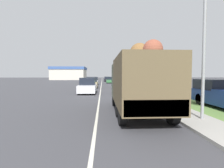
{
  "coord_description": "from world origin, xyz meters",
  "views": [
    {
      "loc": [
        0.3,
        2.28,
        2.1
      ],
      "look_at": [
        0.86,
        13.0,
        1.52
      ],
      "focal_mm": 28.0,
      "sensor_mm": 36.0,
      "label": 1
    }
  ],
  "objects_px": {
    "car_third_ahead": "(93,81)",
    "car_fourth_ahead": "(110,80)",
    "car_second_ahead": "(92,83)",
    "car_farthest_ahead": "(107,79)",
    "lamp_post": "(201,9)",
    "military_truck": "(138,82)",
    "car_nearest_ahead": "(88,86)"
  },
  "relations": [
    {
      "from": "car_third_ahead",
      "to": "car_fourth_ahead",
      "type": "distance_m",
      "value": 8.45
    },
    {
      "from": "car_second_ahead",
      "to": "car_farthest_ahead",
      "type": "bearing_deg",
      "value": 83.14
    },
    {
      "from": "car_fourth_ahead",
      "to": "lamp_post",
      "type": "xyz_separation_m",
      "value": [
        2.52,
        -36.1,
        4.23
      ]
    },
    {
      "from": "military_truck",
      "to": "car_third_ahead",
      "type": "relative_size",
      "value": 1.44
    },
    {
      "from": "car_nearest_ahead",
      "to": "military_truck",
      "type": "bearing_deg",
      "value": -71.19
    },
    {
      "from": "car_nearest_ahead",
      "to": "lamp_post",
      "type": "relative_size",
      "value": 0.54
    },
    {
      "from": "military_truck",
      "to": "car_third_ahead",
      "type": "bearing_deg",
      "value": 98.03
    },
    {
      "from": "military_truck",
      "to": "car_nearest_ahead",
      "type": "relative_size",
      "value": 1.56
    },
    {
      "from": "car_farthest_ahead",
      "to": "lamp_post",
      "type": "relative_size",
      "value": 0.55
    },
    {
      "from": "car_nearest_ahead",
      "to": "car_second_ahead",
      "type": "relative_size",
      "value": 1.05
    },
    {
      "from": "car_nearest_ahead",
      "to": "car_third_ahead",
      "type": "relative_size",
      "value": 0.92
    },
    {
      "from": "military_truck",
      "to": "car_nearest_ahead",
      "type": "xyz_separation_m",
      "value": [
        -3.57,
        10.49,
        -0.9
      ]
    },
    {
      "from": "car_third_ahead",
      "to": "military_truck",
      "type": "bearing_deg",
      "value": -81.97
    },
    {
      "from": "car_second_ahead",
      "to": "military_truck",
      "type": "bearing_deg",
      "value": -78.88
    },
    {
      "from": "military_truck",
      "to": "car_second_ahead",
      "type": "xyz_separation_m",
      "value": [
        -3.63,
        18.49,
        -0.9
      ]
    },
    {
      "from": "lamp_post",
      "to": "car_second_ahead",
      "type": "bearing_deg",
      "value": 106.61
    },
    {
      "from": "car_farthest_ahead",
      "to": "car_nearest_ahead",
      "type": "bearing_deg",
      "value": -95.13
    },
    {
      "from": "military_truck",
      "to": "car_third_ahead",
      "type": "distance_m",
      "value": 27.01
    },
    {
      "from": "military_truck",
      "to": "lamp_post",
      "type": "xyz_separation_m",
      "value": [
        2.41,
        -1.75,
        3.25
      ]
    },
    {
      "from": "military_truck",
      "to": "car_nearest_ahead",
      "type": "bearing_deg",
      "value": 108.81
    },
    {
      "from": "car_fourth_ahead",
      "to": "car_second_ahead",
      "type": "bearing_deg",
      "value": -102.52
    },
    {
      "from": "car_second_ahead",
      "to": "lamp_post",
      "type": "xyz_separation_m",
      "value": [
        6.04,
        -20.24,
        4.16
      ]
    },
    {
      "from": "military_truck",
      "to": "car_second_ahead",
      "type": "relative_size",
      "value": 1.63
    },
    {
      "from": "car_nearest_ahead",
      "to": "car_fourth_ahead",
      "type": "xyz_separation_m",
      "value": [
        3.46,
        23.86,
        -0.08
      ]
    },
    {
      "from": "car_nearest_ahead",
      "to": "car_fourth_ahead",
      "type": "height_order",
      "value": "car_nearest_ahead"
    },
    {
      "from": "military_truck",
      "to": "car_third_ahead",
      "type": "xyz_separation_m",
      "value": [
        -3.77,
        26.73,
        -0.95
      ]
    },
    {
      "from": "car_third_ahead",
      "to": "lamp_post",
      "type": "height_order",
      "value": "lamp_post"
    },
    {
      "from": "car_third_ahead",
      "to": "car_farthest_ahead",
      "type": "distance_m",
      "value": 17.71
    },
    {
      "from": "military_truck",
      "to": "car_fourth_ahead",
      "type": "distance_m",
      "value": 34.36
    },
    {
      "from": "car_fourth_ahead",
      "to": "car_farthest_ahead",
      "type": "bearing_deg",
      "value": 92.56
    },
    {
      "from": "military_truck",
      "to": "car_fourth_ahead",
      "type": "relative_size",
      "value": 1.55
    },
    {
      "from": "car_nearest_ahead",
      "to": "lamp_post",
      "type": "height_order",
      "value": "lamp_post"
    }
  ]
}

